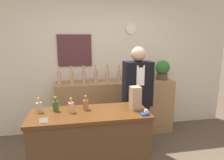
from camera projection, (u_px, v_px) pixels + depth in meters
The scene contains 21 objects.
back_wall at pixel (101, 62), 3.82m from camera, with size 5.20×0.09×2.70m.
back_shelf at pixel (116, 108), 3.77m from camera, with size 2.17×0.43×1.01m.
display_counter at pixel (91, 148), 2.48m from camera, with size 1.42×0.58×0.93m.
shopkeeper at pixel (137, 101), 3.10m from camera, with size 0.42×0.27×1.68m.
potted_plant at pixel (162, 69), 3.80m from camera, with size 0.27×0.27×0.37m.
paper_bag at pixel (135, 98), 2.47m from camera, with size 0.13×0.14×0.29m.
tape_dispenser at pixel (146, 113), 2.29m from camera, with size 0.09×0.06×0.07m.
price_card_left at pixel (44, 121), 2.08m from camera, with size 0.09×0.02×0.06m.
counter_bottle_0 at pixel (39, 107), 2.38m from camera, with size 0.07×0.07×0.18m.
counter_bottle_1 at pixel (56, 106), 2.41m from camera, with size 0.07×0.07×0.18m.
counter_bottle_2 at pixel (71, 107), 2.37m from camera, with size 0.07×0.07×0.18m.
counter_bottle_3 at pixel (86, 104), 2.46m from camera, with size 0.07×0.07×0.18m.
shelf_bottle_0 at pixel (59, 77), 3.46m from camera, with size 0.07×0.07×0.31m.
shelf_bottle_1 at pixel (72, 77), 3.48m from camera, with size 0.07×0.07×0.31m.
shelf_bottle_2 at pixel (84, 76), 3.53m from camera, with size 0.07×0.07×0.31m.
shelf_bottle_3 at pixel (96, 76), 3.57m from camera, with size 0.07×0.07×0.31m.
shelf_bottle_4 at pixel (107, 76), 3.61m from camera, with size 0.07×0.07×0.31m.
shelf_bottle_5 at pixel (119, 75), 3.63m from camera, with size 0.07×0.07×0.31m.
shelf_bottle_6 at pixel (130, 75), 3.71m from camera, with size 0.07×0.07×0.31m.
shelf_bottle_7 at pixel (141, 75), 3.71m from camera, with size 0.07×0.07×0.31m.
shelf_bottle_8 at pixel (152, 74), 3.77m from camera, with size 0.07×0.07×0.31m.
Camera 1 is at (-0.51, -1.78, 1.81)m, focal length 32.00 mm.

